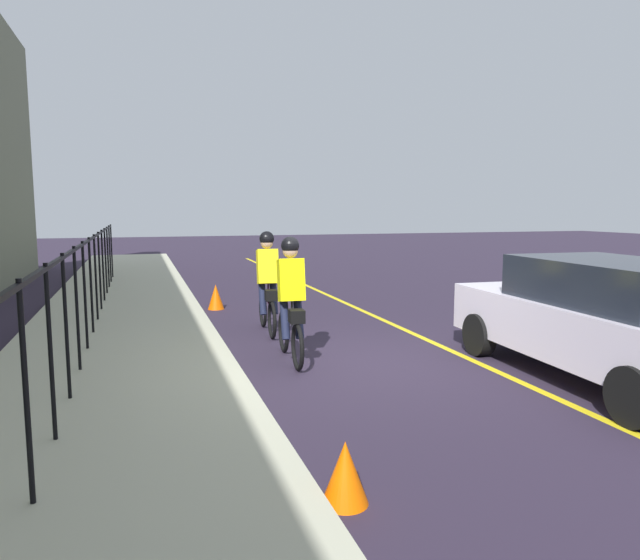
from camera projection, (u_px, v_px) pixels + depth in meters
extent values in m
plane|color=#292132|center=(365.00, 365.00, 8.18)|extent=(80.00, 80.00, 0.00)
cube|color=yellow|center=(463.00, 356.00, 8.66)|extent=(36.00, 0.12, 0.01)
cube|color=#B1B097|center=(112.00, 381.00, 7.15)|extent=(40.00, 3.20, 0.15)
cylinder|color=black|center=(26.00, 393.00, 3.95)|extent=(0.04, 0.04, 1.60)
cylinder|color=black|center=(51.00, 353.00, 5.07)|extent=(0.04, 0.04, 1.60)
cylinder|color=black|center=(66.00, 327.00, 6.19)|extent=(0.04, 0.04, 1.60)
cylinder|color=black|center=(77.00, 309.00, 7.31)|extent=(0.04, 0.04, 1.60)
cylinder|color=black|center=(85.00, 295.00, 8.43)|extent=(0.04, 0.04, 1.60)
cylinder|color=black|center=(91.00, 285.00, 9.55)|extent=(0.04, 0.04, 1.60)
cylinder|color=black|center=(96.00, 277.00, 10.66)|extent=(0.04, 0.04, 1.60)
cylinder|color=black|center=(100.00, 271.00, 11.78)|extent=(0.04, 0.04, 1.60)
cylinder|color=black|center=(103.00, 265.00, 12.90)|extent=(0.04, 0.04, 1.60)
cylinder|color=black|center=(106.00, 261.00, 14.02)|extent=(0.04, 0.04, 1.60)
cylinder|color=black|center=(108.00, 257.00, 15.14)|extent=(0.04, 0.04, 1.60)
cylinder|color=black|center=(110.00, 254.00, 16.26)|extent=(0.04, 0.04, 1.60)
cylinder|color=black|center=(112.00, 251.00, 17.38)|extent=(0.04, 0.04, 1.60)
cube|color=black|center=(78.00, 247.00, 7.77)|extent=(20.13, 0.04, 0.04)
torus|color=black|center=(263.00, 309.00, 10.78)|extent=(0.66, 0.10, 0.66)
torus|color=black|center=(272.00, 320.00, 9.77)|extent=(0.66, 0.10, 0.66)
cube|color=black|center=(267.00, 301.00, 10.25)|extent=(0.93, 0.10, 0.24)
cylinder|color=black|center=(268.00, 294.00, 10.08)|extent=(0.03, 0.03, 0.35)
cube|color=yellow|center=(268.00, 267.00, 10.07)|extent=(0.36, 0.38, 0.63)
sphere|color=tan|center=(267.00, 243.00, 10.07)|extent=(0.22, 0.22, 0.22)
sphere|color=black|center=(267.00, 239.00, 10.06)|extent=(0.26, 0.26, 0.26)
cylinder|color=#191E38|center=(262.00, 296.00, 10.09)|extent=(0.34, 0.14, 0.65)
cylinder|color=#191E38|center=(274.00, 296.00, 10.14)|extent=(0.34, 0.14, 0.65)
cube|color=black|center=(271.00, 295.00, 9.77)|extent=(0.25, 0.21, 0.18)
torus|color=black|center=(284.00, 331.00, 8.87)|extent=(0.66, 0.10, 0.66)
torus|color=black|center=(297.00, 347.00, 7.86)|extent=(0.66, 0.10, 0.66)
cube|color=black|center=(290.00, 322.00, 8.33)|extent=(0.93, 0.10, 0.24)
cylinder|color=black|center=(292.00, 313.00, 8.17)|extent=(0.03, 0.03, 0.35)
cube|color=yellow|center=(291.00, 280.00, 8.16)|extent=(0.36, 0.38, 0.63)
sphere|color=tan|center=(290.00, 250.00, 8.16)|extent=(0.22, 0.22, 0.22)
sphere|color=black|center=(290.00, 246.00, 8.15)|extent=(0.26, 0.26, 0.26)
cylinder|color=#191E38|center=(285.00, 317.00, 8.18)|extent=(0.34, 0.14, 0.65)
cylinder|color=#191E38|center=(298.00, 316.00, 8.23)|extent=(0.34, 0.14, 0.65)
cube|color=black|center=(297.00, 316.00, 7.85)|extent=(0.25, 0.21, 0.18)
cube|color=white|center=(599.00, 329.00, 7.41)|extent=(4.47, 1.99, 0.70)
cube|color=#1E232D|center=(614.00, 283.00, 7.14)|extent=(2.53, 1.69, 0.56)
cylinder|color=black|center=(479.00, 335.00, 8.67)|extent=(0.65, 0.25, 0.64)
cylinder|color=black|center=(574.00, 329.00, 9.11)|extent=(0.65, 0.25, 0.64)
cylinder|color=black|center=(635.00, 397.00, 5.80)|extent=(0.65, 0.25, 0.64)
cone|color=#F65C04|center=(345.00, 472.00, 4.30)|extent=(0.36, 0.36, 0.49)
cone|color=#F05903|center=(216.00, 297.00, 12.68)|extent=(0.36, 0.36, 0.55)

